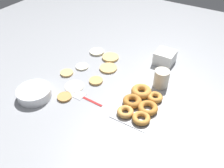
# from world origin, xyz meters

# --- Properties ---
(ground_plane) EXTENTS (3.00, 3.00, 0.00)m
(ground_plane) POSITION_xyz_m (0.00, 0.00, 0.00)
(ground_plane) COLOR gray
(pancake_0) EXTENTS (0.08, 0.08, 0.01)m
(pancake_0) POSITION_xyz_m (0.04, 0.20, 0.01)
(pancake_0) COLOR silver
(pancake_0) RESTS_ON ground_plane
(pancake_1) EXTENTS (0.11, 0.11, 0.01)m
(pancake_1) POSITION_xyz_m (-0.14, 0.12, 0.00)
(pancake_1) COLOR silver
(pancake_1) RESTS_ON ground_plane
(pancake_2) EXTENTS (0.12, 0.12, 0.01)m
(pancake_2) POSITION_xyz_m (0.12, 0.05, 0.01)
(pancake_2) COLOR tan
(pancake_2) RESTS_ON ground_plane
(pancake_3) EXTENTS (0.10, 0.10, 0.02)m
(pancake_3) POSITION_xyz_m (0.24, 0.22, 0.01)
(pancake_3) COLOR beige
(pancake_3) RESTS_ON ground_plane
(pancake_4) EXTENTS (0.08, 0.08, 0.01)m
(pancake_4) POSITION_xyz_m (-0.04, 0.04, 0.01)
(pancake_4) COLOR tan
(pancake_4) RESTS_ON ground_plane
(pancake_5) EXTENTS (0.12, 0.12, 0.02)m
(pancake_5) POSITION_xyz_m (0.23, 0.10, 0.01)
(pancake_5) COLOR tan
(pancake_5) RESTS_ON ground_plane
(pancake_6) EXTENTS (0.08, 0.08, 0.01)m
(pancake_6) POSITION_xyz_m (-0.25, 0.11, 0.01)
(pancake_6) COLOR #B27F42
(pancake_6) RESTS_ON ground_plane
(pancake_7) EXTENTS (0.08, 0.08, 0.01)m
(pancake_7) POSITION_xyz_m (-0.07, 0.24, 0.01)
(pancake_7) COLOR tan
(pancake_7) RESTS_ON ground_plane
(donut_tray) EXTENTS (0.30, 0.21, 0.04)m
(donut_tray) POSITION_xyz_m (-0.08, -0.28, 0.02)
(donut_tray) COLOR #93969B
(donut_tray) RESTS_ON ground_plane
(batter_bowl) EXTENTS (0.19, 0.19, 0.05)m
(batter_bowl) POSITION_xyz_m (-0.33, 0.26, 0.03)
(batter_bowl) COLOR white
(batter_bowl) RESTS_ON ground_plane
(container_stack) EXTENTS (0.13, 0.13, 0.09)m
(container_stack) POSITION_xyz_m (0.38, -0.24, 0.04)
(container_stack) COLOR white
(container_stack) RESTS_ON ground_plane
(paper_cup) EXTENTS (0.09, 0.09, 0.11)m
(paper_cup) POSITION_xyz_m (0.14, -0.31, 0.05)
(paper_cup) COLOR beige
(paper_cup) RESTS_ON ground_plane
(spatula) EXTENTS (0.06, 0.24, 0.01)m
(spatula) POSITION_xyz_m (-0.19, 0.05, 0.00)
(spatula) COLOR maroon
(spatula) RESTS_ON ground_plane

